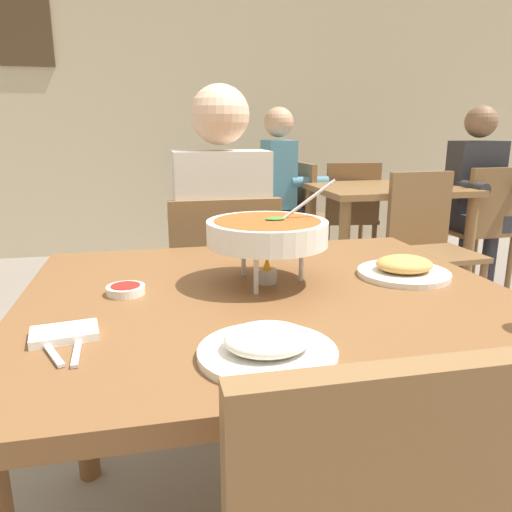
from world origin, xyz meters
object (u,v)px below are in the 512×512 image
object	(u,v)px
dining_table_main	(269,334)
sauce_dish	(126,289)
chair_bg_left	(483,222)
chair_bg_right	(427,238)
appetizer_plate	(404,269)
chair_bg_middle	(291,214)
rice_plate	(267,346)
diner_main	(221,233)
patron_bg_middle	(283,183)
dining_table_far	(386,206)
curry_bowl	(267,233)
chair_diner_main	(223,292)
chair_bg_corner	(349,211)
patron_bg_left	(477,188)

from	to	relation	value
dining_table_main	sauce_dish	world-z (taller)	sauce_dish
chair_bg_left	chair_bg_right	size ratio (longest dim) A/B	1.00
appetizer_plate	chair_bg_middle	xyz separation A→B (m)	(0.42, 2.49, -0.28)
chair_bg_left	rice_plate	bearing A→B (deg)	-133.21
diner_main	patron_bg_middle	distance (m)	1.89
dining_table_far	chair_bg_right	size ratio (longest dim) A/B	1.11
chair_bg_middle	chair_bg_right	distance (m)	1.16
patron_bg_middle	rice_plate	bearing A→B (deg)	-105.84
diner_main	rice_plate	distance (m)	1.16
diner_main	chair_bg_right	size ratio (longest dim) A/B	1.46
dining_table_main	patron_bg_middle	xyz separation A→B (m)	(0.74, 2.56, 0.09)
diner_main	patron_bg_middle	bearing A→B (deg)	67.10
sauce_dish	patron_bg_middle	world-z (taller)	patron_bg_middle
rice_plate	dining_table_far	xyz separation A→B (m)	(1.42, 2.36, -0.16)
appetizer_plate	chair_bg_middle	distance (m)	2.54
appetizer_plate	chair_bg_middle	size ratio (longest dim) A/B	0.27
curry_bowl	appetizer_plate	world-z (taller)	curry_bowl
chair_diner_main	dining_table_far	xyz separation A→B (m)	(1.33, 1.24, 0.12)
chair_diner_main	chair_bg_right	size ratio (longest dim) A/B	1.00
dining_table_main	chair_bg_right	distance (m)	2.04
dining_table_main	appetizer_plate	bearing A→B (deg)	7.14
dining_table_main	chair_bg_corner	world-z (taller)	chair_bg_corner
chair_bg_middle	patron_bg_middle	xyz separation A→B (m)	(-0.06, 0.03, 0.24)
curry_bowl	appetizer_plate	bearing A→B (deg)	-3.13
diner_main	appetizer_plate	bearing A→B (deg)	-63.90
dining_table_main	appetizer_plate	xyz separation A→B (m)	(0.38, 0.05, 0.13)
chair_bg_corner	chair_diner_main	bearing A→B (deg)	-125.88
rice_plate	patron_bg_middle	xyz separation A→B (m)	(0.82, 2.90, -0.04)
chair_diner_main	chair_bg_corner	xyz separation A→B (m)	(1.29, 1.78, 0.00)
rice_plate	chair_bg_middle	xyz separation A→B (m)	(0.88, 2.87, -0.28)
curry_bowl	chair_bg_left	distance (m)	2.76
chair_diner_main	sauce_dish	distance (m)	0.85
chair_diner_main	patron_bg_middle	size ratio (longest dim) A/B	0.69
dining_table_far	chair_bg_middle	world-z (taller)	chair_bg_middle
dining_table_main	patron_bg_left	distance (m)	2.83
curry_bowl	chair_bg_right	distance (m)	2.02
rice_plate	patron_bg_left	xyz separation A→B (m)	(2.10, 2.33, -0.04)
curry_bowl	rice_plate	distance (m)	0.43
chair_bg_left	patron_bg_middle	world-z (taller)	patron_bg_middle
dining_table_far	patron_bg_left	xyz separation A→B (m)	(0.68, -0.03, 0.11)
curry_bowl	rice_plate	bearing A→B (deg)	-103.41
chair_bg_corner	diner_main	bearing A→B (deg)	-126.39
rice_plate	appetizer_plate	bearing A→B (deg)	39.78
appetizer_plate	chair_bg_corner	bearing A→B (deg)	70.11
curry_bowl	sauce_dish	xyz separation A→B (m)	(-0.35, -0.01, -0.12)
dining_table_main	diner_main	bearing A→B (deg)	90.00
rice_plate	sauce_dish	size ratio (longest dim) A/B	2.67
sauce_dish	chair_bg_left	bearing A→B (deg)	38.18
chair_diner_main	dining_table_far	bearing A→B (deg)	42.95
chair_bg_corner	appetizer_plate	bearing A→B (deg)	-109.89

